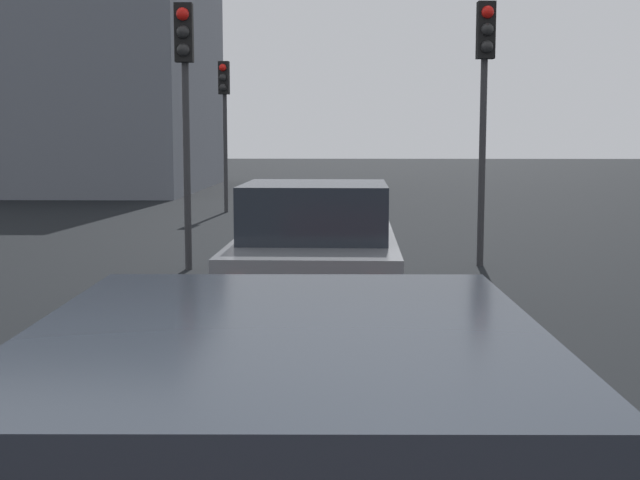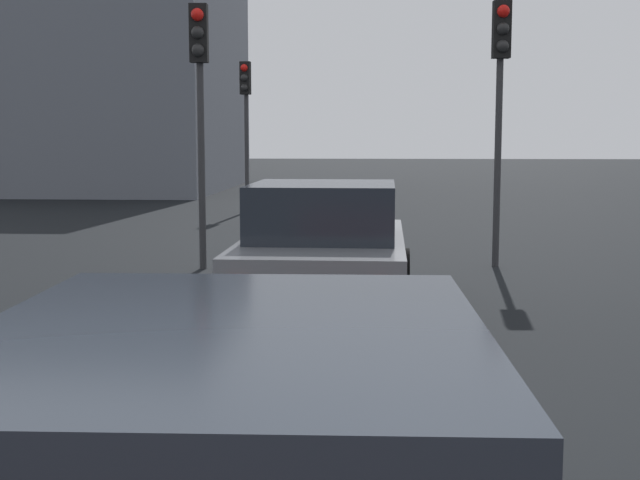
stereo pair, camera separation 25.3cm
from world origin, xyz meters
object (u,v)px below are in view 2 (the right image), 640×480
at_px(car_grey_lead, 324,252).
at_px(traffic_light_far_left, 500,78).
at_px(traffic_light_near_right, 246,105).
at_px(traffic_light_near_left, 200,80).

relative_size(car_grey_lead, traffic_light_far_left, 0.99).
bearing_deg(traffic_light_near_right, car_grey_lead, 20.32).
bearing_deg(traffic_light_near_right, traffic_light_near_left, 12.72).
xyz_separation_m(car_grey_lead, traffic_light_far_left, (3.97, -2.60, 2.30)).
relative_size(car_grey_lead, traffic_light_near_right, 1.01).
distance_m(car_grey_lead, traffic_light_near_left, 4.62).
xyz_separation_m(traffic_light_near_left, traffic_light_far_left, (0.55, -4.76, 0.06)).
height_order(traffic_light_near_right, traffic_light_far_left, traffic_light_far_left).
relative_size(traffic_light_near_left, traffic_light_near_right, 1.00).
xyz_separation_m(car_grey_lead, traffic_light_near_right, (13.95, 2.97, 2.24)).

